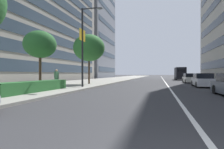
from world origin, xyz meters
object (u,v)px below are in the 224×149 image
Objects in this scene: street_tree_mid_sidewalk at (89,48)px; pedestrian_on_plaza at (57,78)px; car_approaching_light at (190,78)px; car_mid_block_traffic at (203,80)px; street_lamp_with_banners at (85,38)px; delivery_van_ahead at (180,73)px; street_tree_near_plaza_corner at (40,45)px.

street_tree_mid_sidewalk is 3.62× the size of pedestrian_on_plaza.
pedestrian_on_plaza is at bearing 134.94° from car_approaching_light.
street_lamp_with_banners is (-5.24, 11.34, 4.09)m from car_mid_block_traffic.
pedestrian_on_plaza is (-5.35, 1.13, -3.60)m from street_tree_mid_sidewalk.
car_mid_block_traffic is 1.07× the size of car_approaching_light.
car_mid_block_traffic is 0.83× the size of delivery_van_ahead.
delivery_van_ahead is (21.63, -0.07, 0.82)m from car_mid_block_traffic.
car_approaching_light is 22.06m from street_tree_near_plaza_corner.
car_mid_block_traffic is 0.97× the size of street_tree_near_plaza_corner.
delivery_van_ahead is at bearing 66.63° from pedestrian_on_plaza.
delivery_van_ahead is 30.91m from pedestrian_on_plaza.
car_mid_block_traffic is 0.77× the size of street_tree_mid_sidewalk.
street_tree_mid_sidewalk reaches higher than street_tree_near_plaza_corner.
delivery_van_ahead is (13.19, 0.03, 0.81)m from car_approaching_light.
street_tree_near_plaza_corner reaches higher than delivery_van_ahead.
street_tree_near_plaza_corner is at bearing 170.12° from street_tree_mid_sidewalk.
delivery_van_ahead is 32.99m from street_tree_near_plaza_corner.
street_tree_mid_sidewalk reaches higher than delivery_van_ahead.
pedestrian_on_plaza is (2.15, -0.17, -2.86)m from street_tree_near_plaza_corner.
delivery_van_ahead is 1.16× the size of street_tree_near_plaza_corner.
car_mid_block_traffic is 13.15m from street_lamp_with_banners.
street_lamp_with_banners reaches higher than delivery_van_ahead.
car_approaching_light is at bearing 49.08° from pedestrian_on_plaza.
delivery_van_ahead is 0.92× the size of street_tree_mid_sidewalk.
street_tree_mid_sidewalk is at bearing 18.86° from street_lamp_with_banners.
street_lamp_with_banners is (-13.69, 11.44, 4.08)m from car_approaching_light.
delivery_van_ahead is 25.86m from street_tree_mid_sidewalk.
delivery_van_ahead is at bearing -25.83° from street_tree_near_plaza_corner.
street_tree_near_plaza_corner is (-2.75, 2.93, -0.90)m from street_lamp_with_banners.
car_mid_block_traffic is 15.26m from pedestrian_on_plaza.
street_lamp_with_banners is 5.03m from street_tree_mid_sidewalk.
street_lamp_with_banners is 1.23× the size of street_tree_mid_sidewalk.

